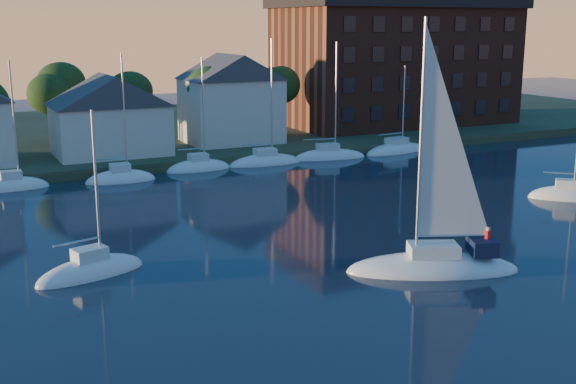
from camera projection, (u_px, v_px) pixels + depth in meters
shoreline_land at (127, 136)px, 92.42m from camera, size 160.00×50.00×2.00m
wooden_dock at (184, 167)px, 72.30m from camera, size 120.00×3.00×1.00m
clubhouse_centre at (110, 114)px, 72.94m from camera, size 11.55×8.40×8.08m
clubhouse_east at (231, 98)px, 80.50m from camera, size 10.50×8.40×9.80m
condo_block at (396, 57)px, 95.98m from camera, size 31.00×17.00×17.40m
tree_line at (168, 86)px, 81.16m from camera, size 93.40×5.40×8.90m
moored_fleet at (110, 179)px, 66.23m from camera, size 71.50×2.40×12.05m
hero_sailboat at (435, 261)px, 41.65m from camera, size 10.51×7.08×15.46m
drifting_sailboat_left at (91, 274)px, 41.09m from camera, size 6.91×3.83×10.51m
drifting_sailboat_right at (565, 198)px, 59.01m from camera, size 5.69×5.36×9.70m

